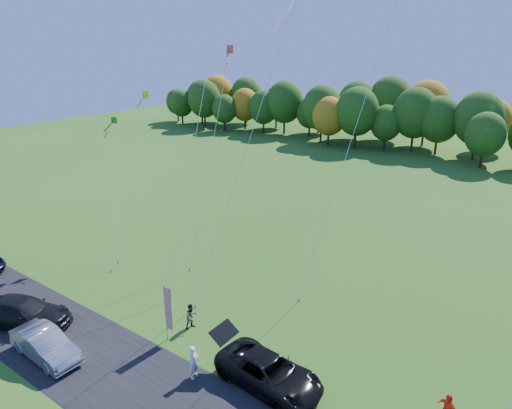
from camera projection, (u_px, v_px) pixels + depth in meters
The scene contains 15 objects.
ground at pixel (195, 349), 26.01m from camera, with size 160.00×160.00×0.00m, color #215717.
asphalt_strip at pixel (141, 390), 22.94m from camera, with size 90.00×6.00×0.01m, color black.
tree_line at pixel (446, 159), 68.13m from camera, with size 116.00×12.00×10.00m, color #1E4711, non-canonical shape.
black_suv at pixel (269, 372), 22.99m from camera, with size 2.66×5.77×1.60m, color black.
silver_sedan at pixel (45, 345), 25.09m from camera, with size 1.68×4.82×1.59m, color #A4A3A8.
dark_truck_a at pixel (24, 312), 28.01m from camera, with size 2.39×5.87×1.70m, color black.
person_tailgate_a at pixel (194, 362), 23.52m from camera, with size 0.68×0.44×1.85m, color white.
person_tailgate_b at pixel (191, 316), 27.65m from camera, with size 0.78×0.61×1.61m, color gray.
feather_flag at pixel (168, 308), 25.96m from camera, with size 0.48×0.10×3.63m.
kite_delta_blue at pixel (202, 98), 30.80m from camera, with size 3.26×11.02×25.74m.
kite_parafoil_orange at pixel (384, 40), 29.00m from camera, with size 5.57×13.38×33.52m.
kite_delta_red at pixel (250, 138), 28.88m from camera, with size 3.90×9.28×21.95m.
kite_diamond_yellow at pixel (132, 175), 37.07m from camera, with size 3.17×7.01×12.99m.
kite_diamond_green at pixel (112, 193), 35.69m from camera, with size 4.44×5.23×11.11m.
kite_diamond_pink at pixel (210, 154), 34.43m from camera, with size 1.08×6.41×16.62m.
Camera 1 is at (15.46, -15.63, 16.53)m, focal length 32.00 mm.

